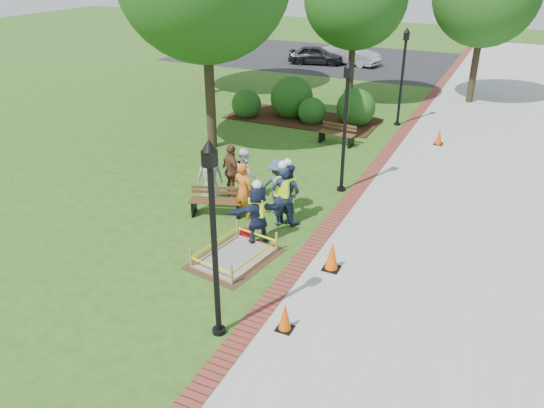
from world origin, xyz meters
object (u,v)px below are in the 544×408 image
at_px(hivis_worker_b, 282,194).
at_px(lamp_near, 213,228).
at_px(wet_concrete_pad, 235,251).
at_px(hivis_worker_c, 287,191).
at_px(bench_near, 216,207).
at_px(hivis_worker_a, 257,212).
at_px(cone_front, 285,317).

bearing_deg(hivis_worker_b, lamp_near, -81.00).
bearing_deg(wet_concrete_pad, hivis_worker_b, 82.11).
xyz_separation_m(hivis_worker_b, hivis_worker_c, (0.04, 0.23, -0.01)).
relative_size(bench_near, hivis_worker_b, 0.83).
xyz_separation_m(bench_near, hivis_worker_a, (1.85, -0.91, 0.64)).
relative_size(wet_concrete_pad, hivis_worker_a, 1.39).
height_order(hivis_worker_a, hivis_worker_b, hivis_worker_b).
xyz_separation_m(wet_concrete_pad, hivis_worker_b, (0.31, 2.27, 0.74)).
bearing_deg(cone_front, lamp_near, -151.26).
bearing_deg(cone_front, wet_concrete_pad, 138.67).
xyz_separation_m(cone_front, hivis_worker_b, (-2.00, 4.31, 0.65)).
height_order(bench_near, cone_front, bench_near).
distance_m(cone_front, hivis_worker_c, 4.98).
height_order(wet_concrete_pad, hivis_worker_a, hivis_worker_a).
distance_m(wet_concrete_pad, lamp_near, 3.68).
bearing_deg(hivis_worker_a, hivis_worker_c, 80.89).
distance_m(wet_concrete_pad, hivis_worker_a, 1.27).
distance_m(wet_concrete_pad, cone_front, 3.08).
bearing_deg(bench_near, hivis_worker_b, 8.38).
distance_m(bench_near, hivis_worker_a, 2.16).
height_order(bench_near, hivis_worker_c, hivis_worker_c).
relative_size(bench_near, hivis_worker_c, 0.83).
xyz_separation_m(wet_concrete_pad, lamp_near, (1.10, -2.70, 2.25)).
xyz_separation_m(lamp_near, hivis_worker_b, (-0.79, 4.97, -1.50)).
bearing_deg(wet_concrete_pad, bench_near, 131.13).
distance_m(hivis_worker_a, hivis_worker_c, 1.46).
relative_size(cone_front, lamp_near, 0.16).
distance_m(lamp_near, hivis_worker_c, 5.47).
bearing_deg(hivis_worker_c, hivis_worker_a, -99.11).
relative_size(wet_concrete_pad, lamp_near, 0.60).
bearing_deg(lamp_near, hivis_worker_c, 98.15).
height_order(cone_front, hivis_worker_c, hivis_worker_c).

